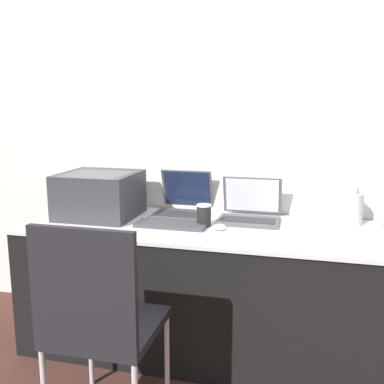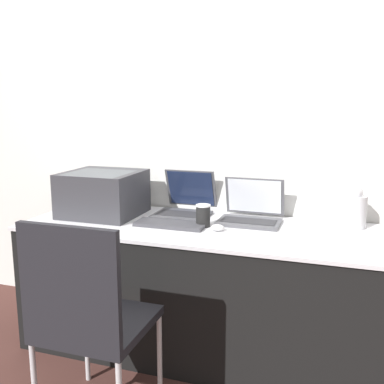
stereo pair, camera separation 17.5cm
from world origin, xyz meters
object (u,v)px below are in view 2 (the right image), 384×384
(laptop_right, at_px, (251,212))
(coffee_cup, at_px, (203,216))
(printer, at_px, (103,192))
(chair, at_px, (88,312))
(mouse, at_px, (218,228))
(laptop_left, at_px, (185,205))
(metal_pitcher, at_px, (355,210))
(external_keyboard, at_px, (170,224))

(laptop_right, xyz_separation_m, coffee_cup, (-0.23, -0.19, 0.01))
(printer, bearing_deg, coffee_cup, -5.37)
(laptop_right, relative_size, coffee_cup, 2.83)
(chair, bearing_deg, mouse, 62.77)
(laptop_left, distance_m, coffee_cup, 0.30)
(metal_pitcher, xyz_separation_m, chair, (-1.05, -1.00, -0.29))
(coffee_cup, bearing_deg, chair, -109.08)
(coffee_cup, height_order, metal_pitcher, metal_pitcher)
(laptop_right, distance_m, mouse, 0.28)
(printer, height_order, mouse, printer)
(chair, bearing_deg, laptop_left, 85.50)
(laptop_left, bearing_deg, external_keyboard, -87.33)
(metal_pitcher, relative_size, chair, 0.24)
(laptop_left, xyz_separation_m, metal_pitcher, (0.97, 0.00, 0.04))
(external_keyboard, height_order, mouse, mouse)
(laptop_right, relative_size, chair, 0.37)
(printer, height_order, external_keyboard, printer)
(printer, distance_m, chair, 0.97)
(laptop_right, xyz_separation_m, mouse, (-0.13, -0.25, -0.04))
(laptop_left, relative_size, external_keyboard, 0.90)
(mouse, distance_m, metal_pitcher, 0.75)
(printer, bearing_deg, mouse, -9.18)
(printer, bearing_deg, external_keyboard, -13.38)
(metal_pitcher, bearing_deg, external_keyboard, -163.17)
(laptop_left, distance_m, chair, 1.03)
(mouse, bearing_deg, laptop_right, 62.60)
(external_keyboard, xyz_separation_m, chair, (-0.09, -0.71, -0.20))
(printer, distance_m, laptop_left, 0.50)
(mouse, bearing_deg, metal_pitcher, 23.44)
(laptop_right, bearing_deg, external_keyboard, -148.97)
(printer, xyz_separation_m, laptop_left, (0.46, 0.17, -0.08))
(coffee_cup, bearing_deg, external_keyboard, -163.21)
(laptop_left, height_order, metal_pitcher, laptop_left)
(printer, xyz_separation_m, coffee_cup, (0.65, -0.06, -0.08))
(printer, xyz_separation_m, mouse, (0.75, -0.12, -0.12))
(laptop_right, bearing_deg, printer, -171.73)
(external_keyboard, xyz_separation_m, coffee_cup, (0.17, 0.05, 0.05))
(external_keyboard, relative_size, coffee_cup, 3.20)
(metal_pitcher, height_order, chair, metal_pitcher)
(printer, relative_size, mouse, 6.07)
(external_keyboard, xyz_separation_m, mouse, (0.27, -0.01, 0.01))
(coffee_cup, relative_size, metal_pitcher, 0.54)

